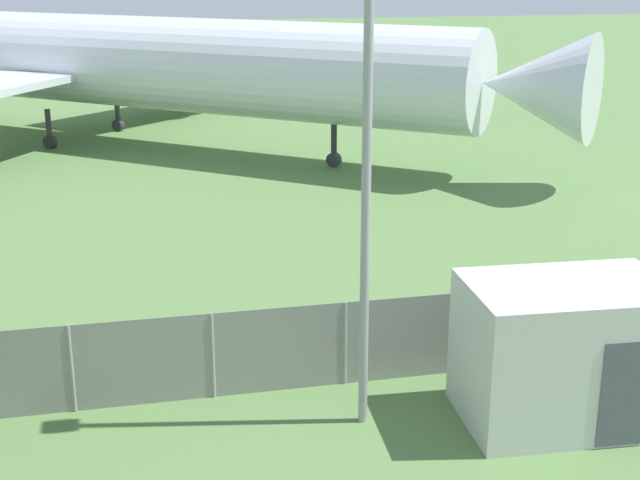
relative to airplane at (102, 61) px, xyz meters
The scene contains 4 objects.
perimeter_fence 25.94m from the airplane, 85.41° to the right, with size 56.07×0.07×1.70m.
airplane is the anchor object (origin of this frame).
portable_cabin 29.09m from the airplane, 73.82° to the right, with size 3.70×2.54×2.55m.
light_mast 27.64m from the airplane, 80.48° to the right, with size 0.44×0.44×8.90m.
Camera 1 is at (-1.36, -4.13, 7.91)m, focal length 50.00 mm.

